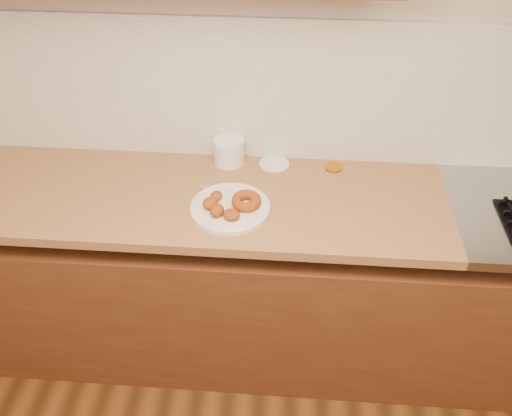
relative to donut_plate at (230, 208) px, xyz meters
The scene contains 11 objects.
wall_back 0.69m from the donut_plate, 49.50° to the left, with size 4.00×0.02×2.70m, color tan.
base_cabinet 0.63m from the donut_plate, 14.59° to the left, with size 3.60×0.60×0.77m, color #572F19.
butcher_block 0.32m from the donut_plate, 164.04° to the left, with size 2.30×0.62×0.04m, color olive.
backsplash 0.59m from the donut_plate, 48.64° to the left, with size 3.60×0.02×0.60m, color beige.
donut_plate is the anchor object (origin of this frame).
ring_donut 0.07m from the donut_plate, 11.05° to the left, with size 0.11×0.11×0.04m, color #9D3E0A.
fried_dough_chunks 0.06m from the donut_plate, 137.52° to the right, with size 0.16×0.18×0.04m.
plastic_tub 0.33m from the donut_plate, 97.22° to the left, with size 0.13×0.13×0.11m, color silver.
tub_lid 0.35m from the donut_plate, 64.64° to the left, with size 0.13×0.13×0.01m, color silver.
brass_jar_lid 0.50m from the donut_plate, 37.57° to the left, with size 0.07×0.07×0.01m, color #B37A16.
wooden_utensil 0.12m from the donut_plate, 116.33° to the left, with size 0.16×0.02×0.01m, color #96714B.
Camera 1 is at (-0.12, 0.01, 2.19)m, focal length 38.00 mm.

